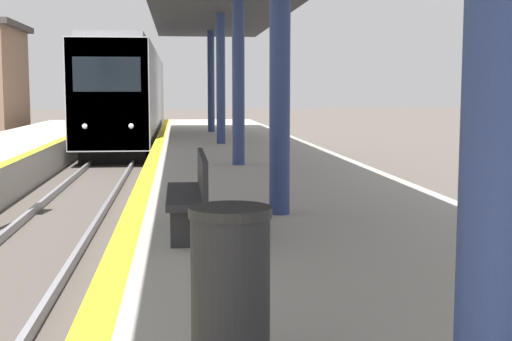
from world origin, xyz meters
name	(u,v)px	position (x,y,z in m)	size (l,w,h in m)	color
train	(131,96)	(0.00, 34.15, 2.30)	(2.70, 23.53, 4.52)	black
trash_bin	(230,290)	(2.55, 2.96, 1.39)	(0.48, 0.48, 0.98)	#262628
bench	(192,191)	(2.41, 7.07, 1.39)	(0.44, 1.84, 0.92)	#28282D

